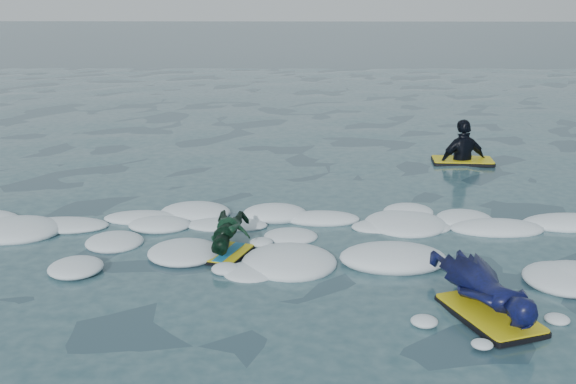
# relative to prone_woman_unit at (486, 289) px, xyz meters

# --- Properties ---
(ground) EXTENTS (120.00, 120.00, 0.00)m
(ground) POSITION_rel_prone_woman_unit_xyz_m (-2.88, 1.16, -0.23)
(ground) COLOR #19333C
(ground) RESTS_ON ground
(foam_band) EXTENTS (12.00, 3.10, 0.30)m
(foam_band) POSITION_rel_prone_woman_unit_xyz_m (-2.88, 2.20, -0.23)
(foam_band) COLOR white
(foam_band) RESTS_ON ground
(prone_woman_unit) EXTENTS (1.06, 1.83, 0.45)m
(prone_woman_unit) POSITION_rel_prone_woman_unit_xyz_m (0.00, 0.00, 0.00)
(prone_woman_unit) COLOR black
(prone_woman_unit) RESTS_ON ground
(prone_child_unit) EXTENTS (0.64, 1.19, 0.43)m
(prone_child_unit) POSITION_rel_prone_woman_unit_xyz_m (-2.79, 1.67, -0.01)
(prone_child_unit) COLOR black
(prone_child_unit) RESTS_ON ground
(waiting_rider_unit) EXTENTS (1.16, 0.69, 1.69)m
(waiting_rider_unit) POSITION_rel_prone_woman_unit_xyz_m (1.16, 6.39, -0.23)
(waiting_rider_unit) COLOR black
(waiting_rider_unit) RESTS_ON ground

